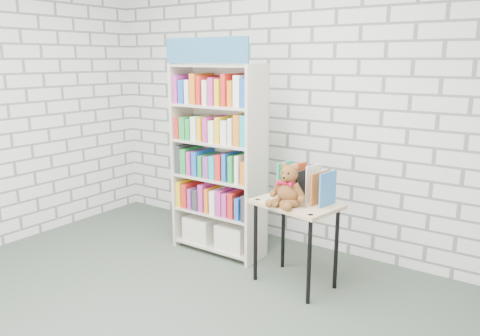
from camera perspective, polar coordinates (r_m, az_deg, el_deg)
The scene contains 6 objects.
ground at distance 3.55m, azimuth -11.48°, elevation -18.18°, with size 4.50×4.50×0.00m, color #3F4B3F.
room_shell at distance 3.05m, azimuth -13.04°, elevation 11.91°, with size 4.52×4.02×2.81m.
bookshelf at distance 4.40m, azimuth -2.62°, elevation 1.14°, with size 0.90×0.35×2.01m.
display_table at distance 3.82m, azimuth 6.84°, elevation -5.59°, with size 0.73×0.57×0.71m.
table_books at distance 3.83m, azimuth 7.94°, elevation -1.85°, with size 0.49×0.28×0.27m.
teddy_bear at distance 3.68m, azimuth 5.85°, elevation -2.50°, with size 0.31×0.28×0.33m.
Camera 1 is at (2.25, -2.05, 1.83)m, focal length 35.00 mm.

